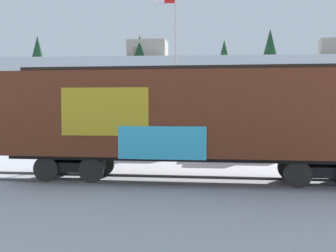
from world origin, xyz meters
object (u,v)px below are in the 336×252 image
(freight_car, at_px, (193,115))
(parked_car_green, at_px, (129,140))
(flagpole, at_px, (172,49))
(parked_car_red, at_px, (237,142))

(freight_car, bearing_deg, parked_car_green, 117.48)
(freight_car, height_order, parked_car_green, freight_car)
(flagpole, xyz_separation_m, parked_car_green, (-2.16, -3.21, -5.28))
(freight_car, xyz_separation_m, flagpole, (-1.40, 10.04, 3.76))
(flagpole, bearing_deg, freight_car, -82.07)
(parked_car_green, height_order, parked_car_red, parked_car_red)
(parked_car_red, bearing_deg, parked_car_green, 177.23)
(parked_car_green, relative_size, parked_car_red, 1.12)
(flagpole, height_order, parked_car_red, flagpole)
(freight_car, xyz_separation_m, parked_car_green, (-3.55, 6.83, -1.51))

